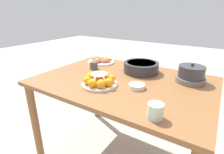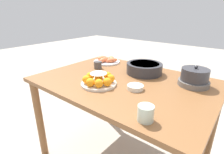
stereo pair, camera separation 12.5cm
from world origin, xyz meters
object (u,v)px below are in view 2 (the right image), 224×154
cup_near (146,113)px  warming_pot (194,78)px  cake_plate (99,80)px  serving_bowl (144,68)px  sauce_bowl (135,87)px  seafood_platter (107,60)px  cup_far (98,65)px  dining_table (124,92)px

cup_near → warming_pot: 0.58m
cake_plate → serving_bowl: size_ratio=0.86×
sauce_bowl → seafood_platter: size_ratio=0.41×
serving_bowl → sauce_bowl: size_ratio=2.67×
serving_bowl → cup_far: size_ratio=4.17×
dining_table → cup_far: cup_far is taller
dining_table → seafood_platter: size_ratio=4.87×
serving_bowl → cup_far: (-0.39, -0.14, -0.01)m
sauce_bowl → cake_plate: bearing=-158.0°
seafood_platter → cup_far: size_ratio=3.78×
cake_plate → cup_near: (0.46, -0.18, 0.00)m
cake_plate → seafood_platter: bearing=124.9°
cup_near → cup_far: (-0.72, 0.45, -0.01)m
cake_plate → cup_near: cake_plate is taller
sauce_bowl → warming_pot: warming_pot is taller
warming_pot → cake_plate: bearing=-142.1°
sauce_bowl → cup_far: size_ratio=1.56×
cup_far → serving_bowl: bearing=20.0°
cake_plate → seafood_platter: cake_plate is taller
sauce_bowl → serving_bowl: bearing=109.3°
seafood_platter → cake_plate: bearing=-55.1°
cake_plate → sauce_bowl: bearing=22.0°
dining_table → cake_plate: bearing=-113.8°
dining_table → cup_far: size_ratio=18.40×
dining_table → cup_near: cup_near is taller
warming_pot → dining_table: bearing=-153.8°
sauce_bowl → dining_table: bearing=148.5°
cup_far → warming_pot: warming_pot is taller
serving_bowl → cake_plate: bearing=-107.0°
seafood_platter → cup_far: 0.21m
cup_far → warming_pot: (0.78, 0.13, 0.03)m
dining_table → sauce_bowl: sauce_bowl is taller
seafood_platter → cup_far: cup_far is taller
sauce_bowl → cup_far: cup_far is taller
serving_bowl → cup_near: bearing=-60.5°
seafood_platter → serving_bowl: bearing=-6.8°
warming_pot → seafood_platter: bearing=175.7°
cake_plate → sauce_bowl: (0.24, 0.10, -0.02)m
seafood_platter → warming_pot: bearing=-4.3°
seafood_platter → cup_near: cup_near is taller
serving_bowl → dining_table: bearing=-100.9°
dining_table → seafood_platter: 0.51m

